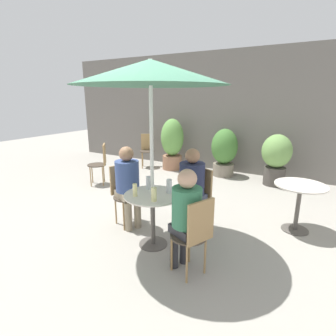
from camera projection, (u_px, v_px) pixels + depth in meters
ground_plane at (142, 236)px, 3.67m from camera, size 20.00×20.00×0.00m
storefront_wall at (230, 113)px, 6.58m from camera, size 10.00×0.06×3.00m
cafe_table_near at (153, 206)px, 3.34m from camera, size 0.72×0.72×0.71m
cafe_table_far at (299, 196)px, 3.71m from camera, size 0.70×0.70×0.71m
bistro_chair_0 at (195, 231)px, 2.72m from camera, size 0.45×0.44×0.91m
bistro_chair_1 at (198, 193)px, 3.79m from camera, size 0.44×0.45×0.91m
bistro_chair_2 at (124, 189)px, 3.95m from camera, size 0.45×0.44×0.91m
bistro_chair_3 at (101, 161)px, 5.74m from camera, size 0.46×0.46×0.91m
bistro_chair_4 at (147, 147)px, 7.24m from camera, size 0.45×0.46×0.91m
seated_person_0 at (186, 211)px, 2.79m from camera, size 0.39×0.37×1.18m
seated_person_1 at (191, 183)px, 3.66m from camera, size 0.41×0.43×1.22m
seated_person_2 at (128, 180)px, 3.79m from camera, size 0.42×0.40×1.22m
beer_glass_0 at (149, 183)px, 3.47m from camera, size 0.07×0.07×0.17m
beer_glass_1 at (135, 190)px, 3.22m from camera, size 0.06×0.06×0.16m
beer_glass_2 at (154, 194)px, 3.06m from camera, size 0.07×0.07×0.17m
beer_glass_3 at (169, 186)px, 3.32m from camera, size 0.07×0.07×0.18m
potted_plant_0 at (172, 143)px, 6.95m from camera, size 0.60×0.60×1.35m
potted_plant_1 at (224, 151)px, 6.38m from camera, size 0.63×0.63×1.16m
potted_plant_2 at (276, 157)px, 5.68m from camera, size 0.63×0.63×1.12m
umbrella at (150, 73)px, 2.91m from camera, size 1.78×1.78×2.30m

